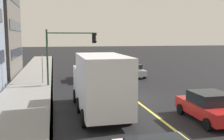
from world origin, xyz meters
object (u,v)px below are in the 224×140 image
car_silver (133,70)px  traffic_light_mast (68,47)px  car_red (209,106)px  car_maroon (89,72)px  truck_white (100,83)px  street_sign_post (42,67)px

car_silver → traffic_light_mast: size_ratio=0.88×
car_silver → traffic_light_mast: (-3.91, 7.21, 2.78)m
car_red → car_maroon: bearing=17.2°
car_maroon → car_red: size_ratio=1.20×
car_silver → truck_white: (-12.84, 6.00, 1.08)m
car_silver → street_sign_post: size_ratio=1.59×
car_red → truck_white: size_ratio=0.56×
car_silver → traffic_light_mast: traffic_light_mast is taller
car_silver → truck_white: truck_white is taller
car_red → street_sign_post: street_sign_post is taller
truck_white → traffic_light_mast: (8.94, 1.21, 1.70)m
car_red → traffic_light_mast: bearing=30.0°
car_maroon → car_silver: 5.14m
car_silver → truck_white: bearing=155.0°
truck_white → street_sign_post: (10.24, 3.53, -0.15)m
car_red → traffic_light_mast: traffic_light_mast is taller
truck_white → street_sign_post: 10.83m
car_red → car_silver: bearing=-2.3°
car_silver → street_sign_post: street_sign_post is taller
car_maroon → traffic_light_mast: 4.43m
car_silver → traffic_light_mast: 8.66m
car_maroon → car_red: car_maroon is taller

